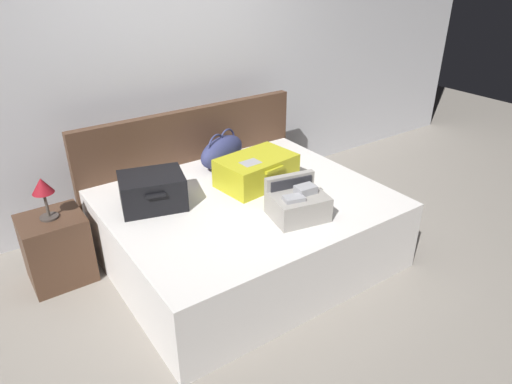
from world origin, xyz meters
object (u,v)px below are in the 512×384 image
at_px(bed, 247,228).
at_px(hard_case_small, 298,203).
at_px(hard_case_large, 256,170).
at_px(duffel_bag, 222,151).
at_px(nightstand, 57,249).
at_px(hard_case_medium, 152,191).
at_px(table_lamp, 43,189).

xyz_separation_m(bed, hard_case_small, (0.13, -0.44, 0.38)).
bearing_deg(bed, hard_case_large, 37.58).
bearing_deg(duffel_bag, nightstand, -178.94).
bearing_deg(hard_case_medium, table_lamp, 170.75).
xyz_separation_m(duffel_bag, table_lamp, (-1.46, -0.03, 0.07)).
bearing_deg(hard_case_large, hard_case_medium, 163.96).
xyz_separation_m(hard_case_large, hard_case_medium, (-0.82, 0.13, 0.00)).
relative_size(hard_case_small, duffel_bag, 0.76).
height_order(hard_case_large, hard_case_medium, hard_case_medium).
distance_m(hard_case_large, hard_case_small, 0.60).
bearing_deg(nightstand, duffel_bag, 1.06).
height_order(bed, table_lamp, table_lamp).
relative_size(hard_case_medium, nightstand, 1.00).
xyz_separation_m(bed, hard_case_medium, (-0.63, 0.28, 0.40)).
relative_size(duffel_bag, table_lamp, 1.81).
xyz_separation_m(hard_case_small, duffel_bag, (0.03, 1.06, 0.02)).
relative_size(hard_case_large, duffel_bag, 1.12).
distance_m(hard_case_medium, duffel_bag, 0.86).
distance_m(duffel_bag, table_lamp, 1.46).
bearing_deg(hard_case_large, duffel_bag, 87.47).
bearing_deg(bed, hard_case_medium, 155.74).
relative_size(hard_case_large, table_lamp, 2.03).
height_order(hard_case_medium, duffel_bag, duffel_bag).
xyz_separation_m(hard_case_large, hard_case_small, (-0.06, -0.59, -0.01)).
height_order(hard_case_medium, nightstand, hard_case_medium).
xyz_separation_m(hard_case_medium, table_lamp, (-0.67, 0.31, 0.08)).
height_order(nightstand, table_lamp, table_lamp).
distance_m(hard_case_medium, hard_case_small, 1.05).
bearing_deg(hard_case_medium, bed, -8.86).
bearing_deg(hard_case_small, hard_case_medium, 147.97).
bearing_deg(hard_case_medium, hard_case_small, -28.15).
xyz_separation_m(hard_case_large, table_lamp, (-1.49, 0.44, 0.08)).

